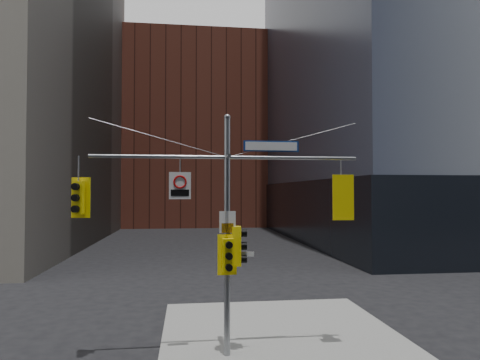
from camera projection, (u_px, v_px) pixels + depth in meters
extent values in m
cube|color=gray|center=(279.00, 333.00, 14.82)|extent=(8.00, 8.00, 0.15)
cube|color=black|center=(461.00, 210.00, 45.87)|extent=(36.40, 36.40, 6.00)
cube|color=brown|center=(195.00, 136.00, 68.54)|extent=(26.00, 20.00, 28.00)
cylinder|color=gray|center=(227.00, 238.00, 12.69)|extent=(0.18, 0.18, 7.20)
sphere|color=gray|center=(227.00, 117.00, 12.79)|extent=(0.20, 0.20, 0.20)
cylinder|color=gray|center=(159.00, 157.00, 12.51)|extent=(4.00, 0.11, 0.11)
cylinder|color=gray|center=(293.00, 158.00, 13.01)|extent=(4.00, 0.11, 0.11)
cylinder|color=gray|center=(228.00, 156.00, 12.41)|extent=(0.10, 0.70, 0.10)
cylinder|color=gray|center=(159.00, 138.00, 12.53)|extent=(4.00, 0.02, 1.12)
cylinder|color=gray|center=(292.00, 140.00, 13.02)|extent=(4.00, 0.02, 1.12)
cube|color=yellow|center=(78.00, 198.00, 12.20)|extent=(0.35, 0.28, 0.95)
cube|color=yellow|center=(81.00, 198.00, 12.36)|extent=(0.56, 0.15, 1.17)
cylinder|color=black|center=(75.00, 187.00, 12.03)|extent=(0.22, 0.18, 0.20)
cylinder|color=black|center=(77.00, 187.00, 12.10)|extent=(0.17, 0.05, 0.17)
cylinder|color=black|center=(75.00, 198.00, 12.02)|extent=(0.22, 0.18, 0.20)
cylinder|color=black|center=(77.00, 198.00, 12.09)|extent=(0.17, 0.05, 0.17)
cylinder|color=black|center=(75.00, 209.00, 12.01)|extent=(0.22, 0.18, 0.20)
cylinder|color=black|center=(76.00, 209.00, 12.09)|extent=(0.17, 0.05, 0.17)
cube|color=yellow|center=(341.00, 197.00, 13.16)|extent=(0.37, 0.26, 1.12)
cube|color=yellow|center=(343.00, 197.00, 12.97)|extent=(0.66, 0.05, 1.38)
cylinder|color=black|center=(339.00, 185.00, 13.38)|extent=(0.24, 0.17, 0.23)
cylinder|color=black|center=(340.00, 185.00, 13.30)|extent=(0.20, 0.02, 0.20)
cylinder|color=black|center=(339.00, 197.00, 13.37)|extent=(0.24, 0.17, 0.23)
cylinder|color=black|center=(340.00, 197.00, 13.29)|extent=(0.20, 0.02, 0.20)
cylinder|color=black|center=(339.00, 209.00, 13.36)|extent=(0.24, 0.17, 0.23)
cylinder|color=black|center=(340.00, 209.00, 13.28)|extent=(0.20, 0.02, 0.20)
cube|color=yellow|center=(236.00, 246.00, 12.72)|extent=(0.29, 0.40, 1.16)
cylinder|color=black|center=(244.00, 233.00, 12.74)|extent=(0.20, 0.26, 0.24)
cylinder|color=black|center=(241.00, 233.00, 12.74)|extent=(0.04, 0.21, 0.21)
cylinder|color=black|center=(244.00, 246.00, 12.73)|extent=(0.20, 0.26, 0.24)
cylinder|color=black|center=(241.00, 246.00, 12.73)|extent=(0.04, 0.21, 0.21)
cylinder|color=black|center=(244.00, 259.00, 12.72)|extent=(0.20, 0.26, 0.24)
cylinder|color=black|center=(241.00, 259.00, 12.72)|extent=(0.04, 0.21, 0.21)
cube|color=yellow|center=(228.00, 255.00, 12.40)|extent=(0.33, 0.24, 0.96)
cube|color=yellow|center=(227.00, 255.00, 12.56)|extent=(0.57, 0.07, 1.19)
cylinder|color=black|center=(229.00, 245.00, 12.23)|extent=(0.21, 0.16, 0.20)
cylinder|color=black|center=(229.00, 245.00, 12.30)|extent=(0.18, 0.03, 0.17)
cylinder|color=black|center=(229.00, 256.00, 12.22)|extent=(0.21, 0.16, 0.20)
cylinder|color=black|center=(229.00, 256.00, 12.29)|extent=(0.18, 0.03, 0.17)
cylinder|color=black|center=(229.00, 268.00, 12.21)|extent=(0.21, 0.16, 0.20)
cylinder|color=#0CE559|center=(229.00, 267.00, 12.28)|extent=(0.18, 0.03, 0.17)
cube|color=navy|center=(271.00, 146.00, 12.93)|extent=(1.70, 0.06, 0.33)
cube|color=silver|center=(271.00, 146.00, 12.91)|extent=(1.59, 0.03, 0.25)
cube|color=silver|center=(180.00, 186.00, 12.55)|extent=(0.64, 0.08, 0.80)
torus|color=#B20A0A|center=(180.00, 182.00, 12.53)|extent=(0.40, 0.08, 0.39)
cube|color=black|center=(180.00, 193.00, 12.52)|extent=(0.53, 0.05, 0.19)
cube|color=silver|center=(228.00, 222.00, 12.59)|extent=(0.49, 0.06, 0.64)
cube|color=#D88C00|center=(228.00, 228.00, 12.56)|extent=(0.35, 0.03, 0.28)
cube|color=silver|center=(242.00, 254.00, 12.73)|extent=(0.72, 0.08, 0.14)
cube|color=#145926|center=(226.00, 258.00, 13.12)|extent=(0.10, 0.82, 0.16)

